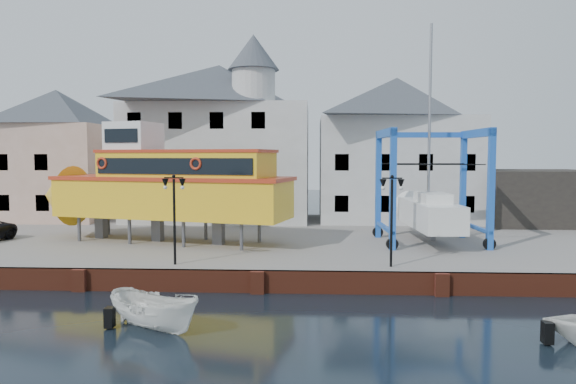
{
  "coord_description": "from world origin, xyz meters",
  "views": [
    {
      "loc": [
        2.43,
        -22.16,
        6.04
      ],
      "look_at": [
        1.0,
        7.0,
        4.0
      ],
      "focal_mm": 32.0,
      "sensor_mm": 36.0,
      "label": 1
    }
  ],
  "objects": [
    {
      "name": "ground",
      "position": [
        0.0,
        0.0,
        0.0
      ],
      "size": [
        140.0,
        140.0,
        0.0
      ],
      "primitive_type": "plane",
      "color": "#17252C",
      "rests_on": "ground"
    },
    {
      "name": "hardstanding",
      "position": [
        0.0,
        11.0,
        0.5
      ],
      "size": [
        44.0,
        22.0,
        1.0
      ],
      "primitive_type": "cube",
      "color": "slate",
      "rests_on": "ground"
    },
    {
      "name": "quay_wall",
      "position": [
        -0.0,
        0.1,
        0.5
      ],
      "size": [
        44.0,
        0.47,
        1.0
      ],
      "color": "maroon",
      "rests_on": "ground"
    },
    {
      "name": "building_pink",
      "position": [
        -18.0,
        18.0,
        6.15
      ],
      "size": [
        8.0,
        7.0,
        10.3
      ],
      "color": "tan",
      "rests_on": "hardstanding"
    },
    {
      "name": "building_white_main",
      "position": [
        -4.87,
        18.39,
        7.34
      ],
      "size": [
        14.0,
        8.3,
        14.0
      ],
      "color": "#B8B8B6",
      "rests_on": "hardstanding"
    },
    {
      "name": "building_white_right",
      "position": [
        9.0,
        19.0,
        6.6
      ],
      "size": [
        12.0,
        8.0,
        11.2
      ],
      "color": "#B8B8B6",
      "rests_on": "hardstanding"
    },
    {
      "name": "shed_dark",
      "position": [
        19.0,
        17.0,
        3.0
      ],
      "size": [
        8.0,
        7.0,
        4.0
      ],
      "primitive_type": "cube",
      "color": "black",
      "rests_on": "hardstanding"
    },
    {
      "name": "lamp_post_left",
      "position": [
        -4.0,
        1.2,
        4.17
      ],
      "size": [
        1.12,
        0.32,
        4.2
      ],
      "color": "black",
      "rests_on": "hardstanding"
    },
    {
      "name": "lamp_post_right",
      "position": [
        6.0,
        1.2,
        4.17
      ],
      "size": [
        1.12,
        0.32,
        4.2
      ],
      "color": "black",
      "rests_on": "hardstanding"
    },
    {
      "name": "tour_boat",
      "position": [
        -6.76,
        7.66,
        4.32
      ],
      "size": [
        16.6,
        7.67,
        7.04
      ],
      "rotation": [
        0.0,
        0.0,
        -0.25
      ],
      "color": "#59595E",
      "rests_on": "hardstanding"
    },
    {
      "name": "travel_lift",
      "position": [
        9.16,
        8.46,
        3.12
      ],
      "size": [
        6.14,
        8.47,
        12.64
      ],
      "rotation": [
        0.0,
        0.0,
        0.05
      ],
      "color": "blue",
      "rests_on": "hardstanding"
    },
    {
      "name": "motorboat_a",
      "position": [
        -3.09,
        -4.86,
        0.0
      ],
      "size": [
        4.17,
        3.19,
        1.52
      ],
      "primitive_type": "imported",
      "rotation": [
        0.0,
        0.0,
        1.07
      ],
      "color": "white",
      "rests_on": "ground"
    }
  ]
}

